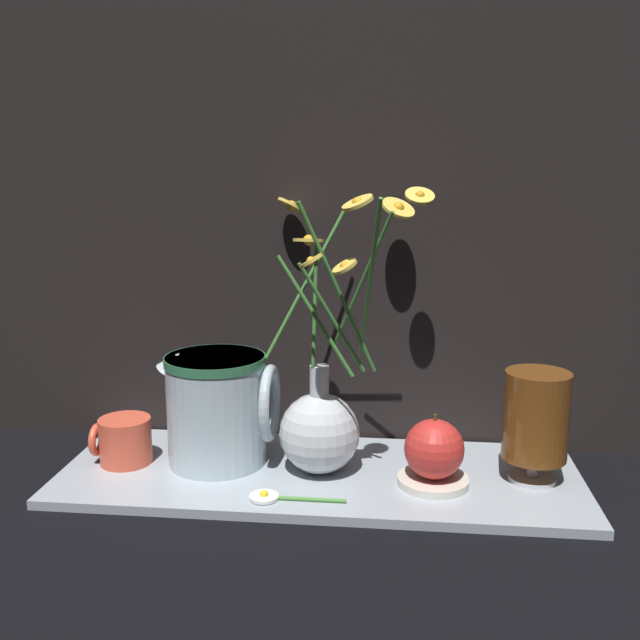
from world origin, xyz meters
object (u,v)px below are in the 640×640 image
Objects in this scene: ceramic_pitcher at (218,405)px; tea_glass at (535,416)px; vase_with_flowers at (323,419)px; yellow_mug at (123,441)px; orange_fruit at (434,449)px.

ceramic_pitcher is 1.12× the size of tea_glass.
ceramic_pitcher is at bearing 178.42° from tea_glass.
ceramic_pitcher is at bearing 174.69° from vase_with_flowers.
orange_fruit reaches higher than yellow_mug.
ceramic_pitcher is 0.29m from orange_fruit.
ceramic_pitcher is at bearing 7.56° from yellow_mug.
yellow_mug is 0.95× the size of orange_fruit.
tea_glass is at bearing 0.60° from yellow_mug.
vase_with_flowers is 2.30× the size of ceramic_pitcher.
yellow_mug is at bearing 176.49° from orange_fruit.
ceramic_pitcher is 0.41m from tea_glass.
ceramic_pitcher is (0.13, 0.02, 0.05)m from yellow_mug.
tea_glass is (0.41, -0.01, 0.00)m from ceramic_pitcher.
vase_with_flowers is 0.14m from ceramic_pitcher.
yellow_mug is 0.55× the size of tea_glass.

